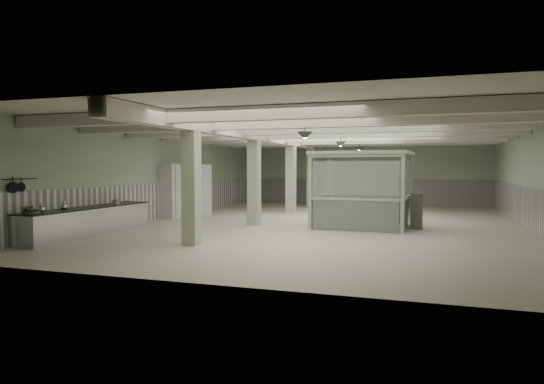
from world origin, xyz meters
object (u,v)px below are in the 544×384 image
(filing_cabinet, at_px, (416,211))
(walkin_cooler, at_px, (182,188))
(prep_counter, at_px, (88,221))
(guard_booth, at_px, (362,177))

(filing_cabinet, bearing_deg, walkin_cooler, 170.34)
(walkin_cooler, bearing_deg, filing_cabinet, -6.74)
(filing_cabinet, bearing_deg, prep_counter, -155.87)
(prep_counter, xyz_separation_m, filing_cabinet, (9.90, 5.05, 0.17))
(prep_counter, xyz_separation_m, guard_booth, (8.02, 4.89, 1.37))
(guard_booth, xyz_separation_m, filing_cabinet, (1.89, 0.16, -1.20))
(guard_booth, relative_size, filing_cabinet, 2.80)
(walkin_cooler, relative_size, guard_booth, 0.76)
(walkin_cooler, distance_m, filing_cabinet, 10.07)
(prep_counter, distance_m, guard_booth, 9.49)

